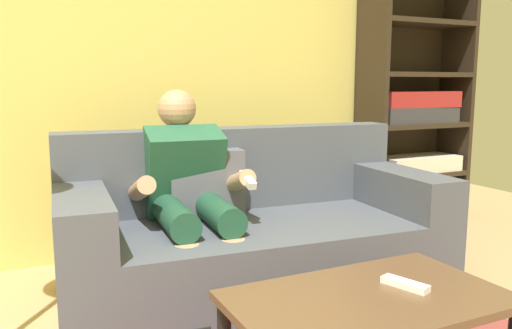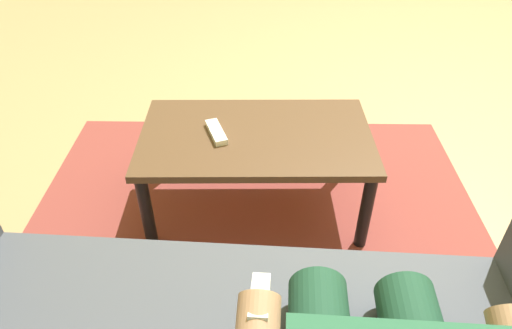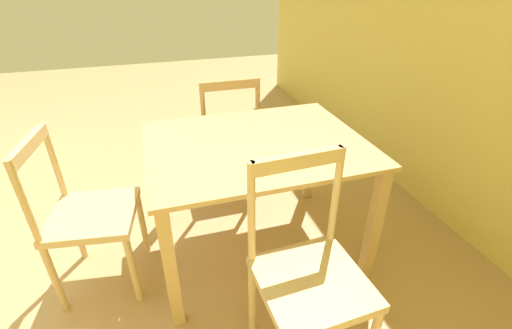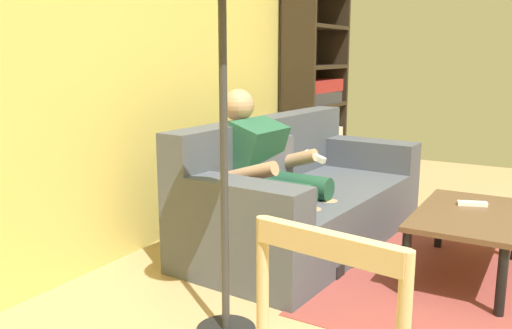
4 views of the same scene
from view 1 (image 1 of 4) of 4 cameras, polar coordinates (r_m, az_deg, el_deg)
name	(u,v)px [view 1 (image 1 of 4)]	position (r m, az deg, el deg)	size (l,w,h in m)	color
wall_back	(8,40)	(3.37, -25.59, 12.26)	(7.11, 0.12, 2.70)	#DBC660
couch	(251,232)	(2.82, -0.59, -7.45)	(2.04, 1.06, 0.85)	#474C56
person_lounging	(190,192)	(2.70, -7.30, -3.00)	(0.61, 0.93, 1.07)	#23563D
coffee_table	(368,310)	(1.87, 12.25, -15.42)	(0.94, 0.56, 0.40)	brown
tv_remote	(405,284)	(1.94, 16.08, -12.53)	(0.05, 0.17, 0.02)	white
bookshelf	(412,126)	(4.23, 16.83, 4.08)	(0.88, 0.36, 1.95)	#2D2319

